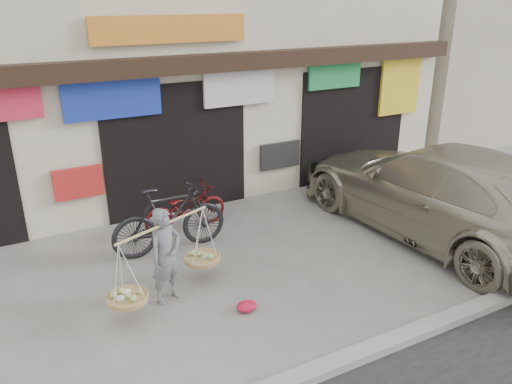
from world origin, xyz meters
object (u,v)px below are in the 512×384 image
bike_1 (170,219)px  suv (438,191)px  bike_2 (185,208)px  street_vendor (166,260)px

bike_1 → suv: suv is taller
bike_2 → bike_1: bearing=139.2°
street_vendor → bike_1: bearing=47.4°
bike_2 → suv: (4.16, -2.40, 0.43)m
bike_1 → street_vendor: bearing=159.8°
suv → bike_1: bearing=-23.4°
street_vendor → bike_1: (0.54, 1.46, -0.05)m
bike_1 → bike_2: bike_1 is taller
suv → bike_2: bearing=-34.1°
bike_2 → suv: size_ratio=0.27×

